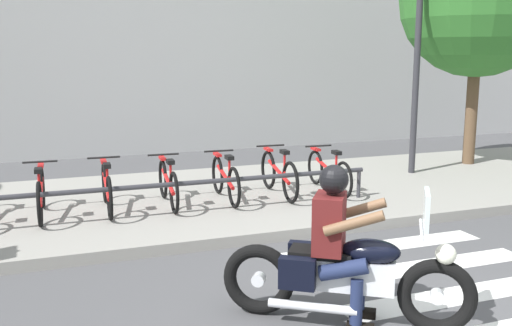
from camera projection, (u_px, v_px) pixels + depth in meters
name	position (u px, v px, depth m)	size (l,w,h in m)	color
sidewalk	(241.00, 197.00, 9.67)	(24.00, 4.40, 0.15)	gray
crosswalk_stripe_3	(467.00, 294.00, 5.95)	(2.80, 0.40, 0.01)	white
crosswalk_stripe_4	(419.00, 267.00, 6.68)	(2.80, 0.40, 0.01)	white
crosswalk_stripe_5	(381.00, 246.00, 7.42)	(2.80, 0.40, 0.01)	white
motorcycle	(346.00, 274.00, 5.23)	(1.94, 1.39, 1.27)	black
rider	(339.00, 233.00, 5.18)	(0.77, 0.73, 1.46)	#591919
bicycle_1	(41.00, 193.00, 8.14)	(0.48, 1.64, 0.74)	black
bicycle_2	(107.00, 188.00, 8.45)	(0.48, 1.65, 0.75)	black
bicycle_3	(168.00, 184.00, 8.76)	(0.48, 1.60, 0.74)	black
bicycle_4	(225.00, 179.00, 9.07)	(0.48, 1.59, 0.75)	black
bicycle_5	(279.00, 174.00, 9.37)	(0.48, 1.67, 0.78)	black
bicycle_6	(329.00, 171.00, 9.69)	(0.48, 1.69, 0.72)	black
bike_rack	(176.00, 186.00, 8.23)	(5.99, 0.07, 0.49)	#333338
street_lamp	(418.00, 39.00, 10.80)	(0.28, 0.28, 4.44)	#2D2D33
building_backdrop	(164.00, 3.00, 14.26)	(24.00, 1.20, 7.24)	#B1B1B1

